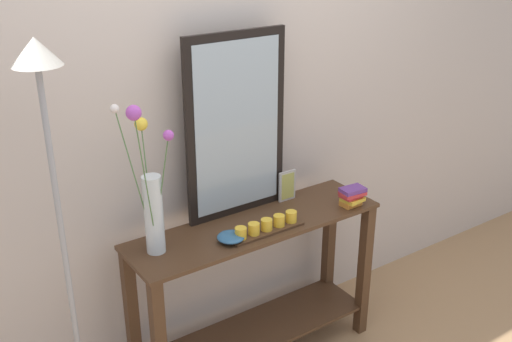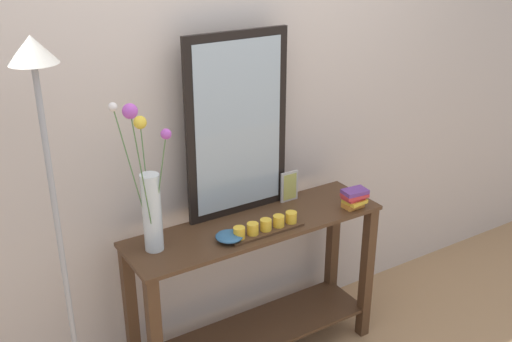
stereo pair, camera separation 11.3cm
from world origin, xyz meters
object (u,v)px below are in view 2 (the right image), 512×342
object	(u,v)px
candle_tray	(266,227)
picture_frame_small	(289,186)
mirror_leaning	(238,126)
book_stack	(354,198)
tall_vase_left	(150,197)
console_table	(256,281)
decorative_bowl	(229,236)
floor_lamp	(53,193)

from	to	relation	value
candle_tray	picture_frame_small	world-z (taller)	picture_frame_small
mirror_leaning	book_stack	world-z (taller)	mirror_leaning
mirror_leaning	tall_vase_left	xyz separation A→B (m)	(-0.52, -0.13, -0.20)
candle_tray	console_table	bearing A→B (deg)	85.82
mirror_leaning	decorative_bowl	size ratio (longest dim) A/B	7.07
picture_frame_small	floor_lamp	distance (m)	1.30
candle_tray	decorative_bowl	bearing A→B (deg)	174.61
decorative_bowl	book_stack	distance (m)	0.72
decorative_bowl	book_stack	size ratio (longest dim) A/B	0.96
picture_frame_small	floor_lamp	world-z (taller)	floor_lamp
candle_tray	picture_frame_small	bearing A→B (deg)	37.59
mirror_leaning	picture_frame_small	world-z (taller)	mirror_leaning
floor_lamp	book_stack	bearing A→B (deg)	-2.70
mirror_leaning	tall_vase_left	distance (m)	0.57
picture_frame_small	decorative_bowl	xyz separation A→B (m)	(-0.48, -0.21, -0.06)
decorative_bowl	book_stack	xyz separation A→B (m)	(0.72, -0.04, 0.03)
candle_tray	book_stack	xyz separation A→B (m)	(0.53, -0.02, 0.03)
console_table	tall_vase_left	world-z (taller)	tall_vase_left
picture_frame_small	book_stack	xyz separation A→B (m)	(0.24, -0.25, -0.03)
picture_frame_small	console_table	bearing A→B (deg)	-156.48
console_table	mirror_leaning	xyz separation A→B (m)	(-0.01, 0.16, 0.80)
book_stack	floor_lamp	world-z (taller)	floor_lamp
decorative_bowl	mirror_leaning	bearing A→B (deg)	51.50
candle_tray	book_stack	distance (m)	0.53
candle_tray	floor_lamp	distance (m)	1.03
candle_tray	floor_lamp	size ratio (longest dim) A/B	0.21
candle_tray	decorative_bowl	world-z (taller)	candle_tray
decorative_bowl	book_stack	bearing A→B (deg)	-3.01
console_table	candle_tray	xyz separation A→B (m)	(-0.01, -0.10, 0.37)
decorative_bowl	floor_lamp	world-z (taller)	floor_lamp
decorative_bowl	tall_vase_left	bearing A→B (deg)	161.46
floor_lamp	picture_frame_small	bearing A→B (deg)	8.07
tall_vase_left	floor_lamp	world-z (taller)	floor_lamp
console_table	picture_frame_small	bearing A→B (deg)	23.52
console_table	floor_lamp	world-z (taller)	floor_lamp
mirror_leaning	decorative_bowl	world-z (taller)	mirror_leaning
candle_tray	picture_frame_small	xyz separation A→B (m)	(0.29, 0.23, 0.05)
tall_vase_left	candle_tray	bearing A→B (deg)	-13.90
picture_frame_small	decorative_bowl	bearing A→B (deg)	-156.83
book_stack	mirror_leaning	bearing A→B (deg)	152.28
console_table	tall_vase_left	distance (m)	0.81
tall_vase_left	picture_frame_small	bearing A→B (deg)	6.66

